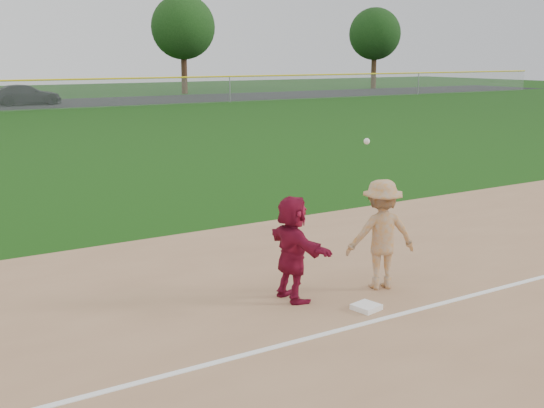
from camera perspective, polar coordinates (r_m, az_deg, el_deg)
ground at (r=10.19m, az=4.50°, el=-8.71°), size 160.00×160.00×0.00m
foul_line at (r=9.60m, az=7.37°, el=-9.99°), size 60.00×0.10×0.01m
first_base at (r=10.15m, az=7.90°, el=-8.53°), size 0.41×0.41×0.08m
base_runner at (r=10.22m, az=1.74°, el=-3.72°), size 0.50×1.50×1.61m
car_right at (r=54.22m, az=-19.93°, el=8.59°), size 5.18×2.20×1.49m
first_base_play at (r=10.87m, az=9.13°, el=-2.52°), size 1.28×0.98×2.45m
tree_3 at (r=66.52m, az=-7.46°, el=14.45°), size 6.00×6.00×9.19m
tree_4 at (r=77.03m, az=8.60°, el=13.88°), size 5.60×5.60×8.67m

